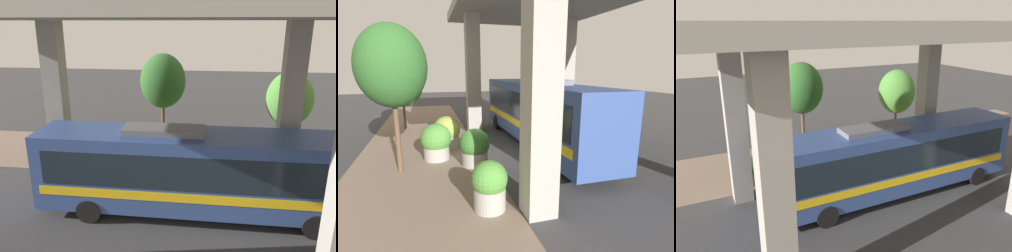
# 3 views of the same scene
# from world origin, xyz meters

# --- Properties ---
(ground_plane) EXTENTS (80.00, 80.00, 0.00)m
(ground_plane) POSITION_xyz_m (0.00, 0.00, 0.00)
(ground_plane) COLOR #38383A
(ground_plane) RESTS_ON ground
(sidewalk_strip) EXTENTS (6.00, 40.00, 0.02)m
(sidewalk_strip) POSITION_xyz_m (-3.00, 0.00, 0.01)
(sidewalk_strip) COLOR #7A6656
(sidewalk_strip) RESTS_ON ground
(overpass) EXTENTS (9.40, 19.13, 8.42)m
(overpass) POSITION_xyz_m (4.00, 0.00, 7.32)
(overpass) COLOR #9E998E
(overpass) RESTS_ON ground
(bus) EXTENTS (2.55, 12.91, 3.78)m
(bus) POSITION_xyz_m (3.36, 1.43, 2.05)
(bus) COLOR #334C8C
(bus) RESTS_ON ground
(fire_hydrant) EXTENTS (0.41, 0.20, 1.02)m
(fire_hydrant) POSITION_xyz_m (-0.52, 1.26, 0.52)
(fire_hydrant) COLOR gold
(fire_hydrant) RESTS_ON ground
(planter_front) EXTENTS (1.11, 1.11, 1.59)m
(planter_front) POSITION_xyz_m (-0.84, -4.96, 0.81)
(planter_front) COLOR #9E998E
(planter_front) RESTS_ON ground
(planter_middle) EXTENTS (1.47, 1.47, 1.77)m
(planter_middle) POSITION_xyz_m (-1.59, 2.20, 0.86)
(planter_middle) COLOR #9E998E
(planter_middle) RESTS_ON ground
(planter_back) EXTENTS (1.35, 1.35, 1.69)m
(planter_back) POSITION_xyz_m (-0.60, -0.94, 0.83)
(planter_back) COLOR #9E998E
(planter_back) RESTS_ON ground
(planter_extra) EXTENTS (1.44, 1.44, 1.77)m
(planter_extra) POSITION_xyz_m (-2.23, 0.30, 0.88)
(planter_extra) COLOR #9E998E
(planter_extra) RESTS_ON ground
(street_tree_near) EXTENTS (2.70, 2.70, 5.04)m
(street_tree_near) POSITION_xyz_m (-4.09, 6.63, 3.41)
(street_tree_near) COLOR brown
(street_tree_near) RESTS_ON ground
(street_tree_far) EXTENTS (2.71, 2.71, 6.01)m
(street_tree_far) POSITION_xyz_m (-3.78, -0.86, 4.37)
(street_tree_far) COLOR brown
(street_tree_far) RESTS_ON ground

